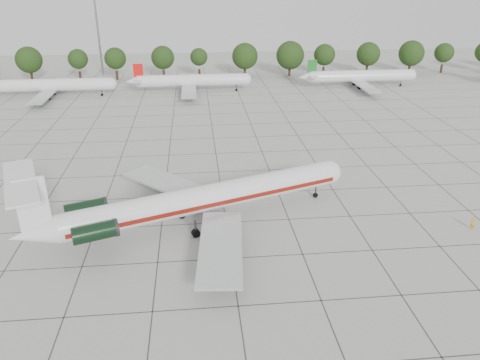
{
  "coord_description": "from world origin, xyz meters",
  "views": [
    {
      "loc": [
        -3.33,
        -51.03,
        29.06
      ],
      "look_at": [
        2.27,
        4.96,
        3.5
      ],
      "focal_mm": 35.0,
      "sensor_mm": 36.0,
      "label": 1
    }
  ],
  "objects": [
    {
      "name": "bg_airliner_b",
      "position": [
        -37.54,
        66.57,
        2.91
      ],
      "size": [
        28.24,
        27.2,
        7.4
      ],
      "color": "silver",
      "rests_on": "ground"
    },
    {
      "name": "bg_airliner_c",
      "position": [
        -3.73,
        68.38,
        2.91
      ],
      "size": [
        28.24,
        27.2,
        7.4
      ],
      "color": "silver",
      "rests_on": "ground"
    },
    {
      "name": "ground_crew",
      "position": [
        29.77,
        -4.6,
        0.77
      ],
      "size": [
        0.58,
        0.4,
        1.54
      ],
      "primitive_type": "imported",
      "rotation": [
        0.0,
        0.0,
        3.09
      ],
      "color": "orange",
      "rests_on": "ground"
    },
    {
      "name": "main_airliner",
      "position": [
        -4.08,
        -0.42,
        3.47
      ],
      "size": [
        40.75,
        30.96,
        9.83
      ],
      "rotation": [
        0.0,
        0.0,
        0.35
      ],
      "color": "silver",
      "rests_on": "ground"
    },
    {
      "name": "ground",
      "position": [
        0.0,
        0.0,
        0.0
      ],
      "size": [
        260.0,
        260.0,
        0.0
      ],
      "primitive_type": "plane",
      "color": "#AEADA6",
      "rests_on": "ground"
    },
    {
      "name": "bg_airliner_d",
      "position": [
        40.83,
        69.29,
        2.91
      ],
      "size": [
        28.24,
        27.2,
        7.4
      ],
      "color": "silver",
      "rests_on": "ground"
    },
    {
      "name": "apron_joints",
      "position": [
        0.0,
        15.0,
        0.01
      ],
      "size": [
        170.0,
        170.0,
        0.02
      ],
      "primitive_type": "cube",
      "color": "#383838",
      "rests_on": "ground"
    },
    {
      "name": "tree_line",
      "position": [
        -11.68,
        85.0,
        5.98
      ],
      "size": [
        249.86,
        8.44,
        10.22
      ],
      "color": "#332114",
      "rests_on": "ground"
    },
    {
      "name": "floodlight_mast",
      "position": [
        -30.0,
        92.0,
        14.28
      ],
      "size": [
        1.6,
        1.6,
        25.45
      ],
      "color": "slate",
      "rests_on": "ground"
    }
  ]
}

